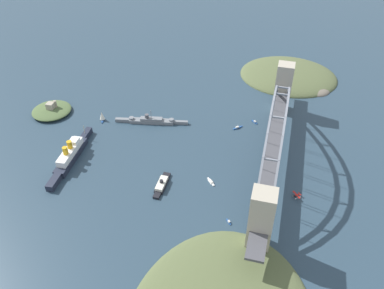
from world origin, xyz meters
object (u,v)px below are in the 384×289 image
object	(u,v)px
ocean_liner	(71,155)
small_boat_4	(211,182)
naval_cruiser	(151,121)
harbor_ferry_steamer	(162,184)
small_boat_1	(102,116)
small_boat_3	(238,128)
fort_island_mid_harbor	(52,110)
small_boat_0	(255,122)
seaplane_taxiing_near_bridge	(297,195)
harbor_arch_bridge	(274,140)
small_boat_2	(229,222)

from	to	relation	value
ocean_liner	small_boat_4	bearing A→B (deg)	-88.59
naval_cruiser	harbor_ferry_steamer	bearing A→B (deg)	-154.84
naval_cruiser	small_boat_4	distance (m)	115.98
naval_cruiser	small_boat_1	world-z (taller)	naval_cruiser
naval_cruiser	small_boat_3	bearing A→B (deg)	-81.37
fort_island_mid_harbor	small_boat_0	xyz separation A→B (m)	(40.87, -230.48, -2.55)
small_boat_0	small_boat_4	distance (m)	110.48
seaplane_taxiing_near_bridge	small_boat_3	xyz separation A→B (m)	(90.38, 68.72, -1.08)
small_boat_4	harbor_arch_bridge	bearing A→B (deg)	-51.26
small_boat_0	small_boat_3	distance (m)	22.89
harbor_arch_bridge	seaplane_taxiing_near_bridge	world-z (taller)	harbor_arch_bridge
harbor_arch_bridge	small_boat_4	xyz separation A→B (m)	(-40.72, 50.75, -29.02)
naval_cruiser	small_boat_4	xyz separation A→B (m)	(-77.11, -86.61, -2.10)
harbor_ferry_steamer	small_boat_2	xyz separation A→B (m)	(-26.58, -67.61, -1.48)
seaplane_taxiing_near_bridge	small_boat_0	xyz separation A→B (m)	(106.11, 52.09, -1.08)
naval_cruiser	small_boat_0	distance (m)	116.54
small_boat_0	small_boat_3	xyz separation A→B (m)	(-15.74, 16.63, -0.01)
ocean_liner	small_boat_3	bearing A→B (deg)	-57.76
small_boat_1	small_boat_2	distance (m)	199.91
harbor_ferry_steamer	harbor_arch_bridge	bearing A→B (deg)	-58.48
small_boat_0	small_boat_3	bearing A→B (deg)	133.42
small_boat_4	small_boat_2	bearing A→B (deg)	-149.90
fort_island_mid_harbor	naval_cruiser	bearing A→B (deg)	-84.87
small_boat_2	small_boat_4	world-z (taller)	small_boat_2
harbor_ferry_steamer	ocean_liner	bearing A→B (deg)	82.49
seaplane_taxiing_near_bridge	small_boat_1	world-z (taller)	small_boat_1
small_boat_1	small_boat_2	size ratio (longest dim) A/B	2.01
seaplane_taxiing_near_bridge	small_boat_1	xyz separation A→B (m)	(66.43, 219.31, 3.77)
naval_cruiser	harbor_arch_bridge	bearing A→B (deg)	-104.84
small_boat_0	small_boat_3	world-z (taller)	small_boat_3
small_boat_3	small_boat_0	bearing A→B (deg)	-46.58
naval_cruiser	seaplane_taxiing_near_bridge	size ratio (longest dim) A/B	9.29
harbor_arch_bridge	small_boat_3	distance (m)	71.75
small_boat_1	fort_island_mid_harbor	bearing A→B (deg)	91.08
harbor_ferry_steamer	seaplane_taxiing_near_bridge	xyz separation A→B (m)	(17.82, -120.62, -0.30)
harbor_ferry_steamer	small_boat_0	distance (m)	141.62
harbor_arch_bridge	fort_island_mid_harbor	bearing A→B (deg)	84.23
naval_cruiser	small_boat_2	distance (m)	164.05
harbor_arch_bridge	small_boat_3	bearing A→B (deg)	39.15
seaplane_taxiing_near_bridge	small_boat_2	size ratio (longest dim) A/B	1.42
harbor_ferry_steamer	small_boat_0	size ratio (longest dim) A/B	4.51
small_boat_1	small_boat_2	world-z (taller)	small_boat_1
ocean_liner	small_boat_3	world-z (taller)	ocean_liner
naval_cruiser	fort_island_mid_harbor	distance (m)	118.43
small_boat_1	naval_cruiser	bearing A→B (deg)	-80.26
harbor_ferry_steamer	fort_island_mid_harbor	distance (m)	182.01
fort_island_mid_harbor	small_boat_2	distance (m)	254.41
harbor_arch_bridge	harbor_ferry_steamer	distance (m)	112.91
harbor_arch_bridge	small_boat_2	size ratio (longest dim) A/B	43.64
seaplane_taxiing_near_bridge	small_boat_1	bearing A→B (deg)	73.15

